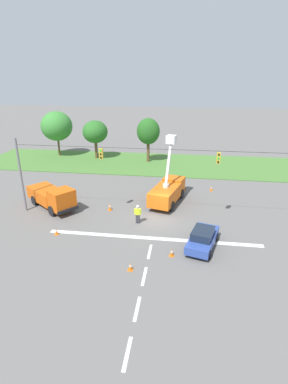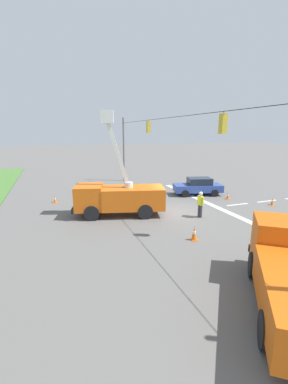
{
  "view_description": "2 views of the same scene",
  "coord_description": "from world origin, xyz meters",
  "views": [
    {
      "loc": [
        2.25,
        -25.03,
        12.6
      ],
      "look_at": [
        -1.54,
        2.24,
        1.69
      ],
      "focal_mm": 28.0,
      "sensor_mm": 36.0,
      "label": 1
    },
    {
      "loc": [
        -15.87,
        8.04,
        5.64
      ],
      "look_at": [
        -0.59,
        2.47,
        1.81
      ],
      "focal_mm": 24.0,
      "sensor_mm": 36.0,
      "label": 2
    }
  ],
  "objects": [
    {
      "name": "road_worker",
      "position": [
        -1.63,
        -1.17,
        1.0
      ],
      "size": [
        0.65,
        0.26,
        1.77
      ],
      "color": "#383842",
      "rests_on": "ground"
    },
    {
      "name": "utility_truck_bucket_lift",
      "position": [
        0.72,
        3.85,
        1.39
      ],
      "size": [
        3.72,
        6.49,
        6.97
      ],
      "color": "orange",
      "rests_on": "ground"
    },
    {
      "name": "traffic_cone_foreground_left",
      "position": [
        -1.04,
        -8.13,
        0.28
      ],
      "size": [
        0.36,
        0.36,
        0.6
      ],
      "color": "orange",
      "rests_on": "ground"
    },
    {
      "name": "traffic_cone_near_bucket",
      "position": [
        -4.8,
        1.16,
        0.37
      ],
      "size": [
        0.36,
        0.36,
        0.76
      ],
      "color": "orange",
      "rests_on": "ground"
    },
    {
      "name": "sedan_blue",
      "position": [
        3.97,
        -4.46,
        0.79
      ],
      "size": [
        2.84,
        4.61,
        1.56
      ],
      "color": "#2D4799",
      "rests_on": "ground"
    },
    {
      "name": "traffic_cone_mid_right",
      "position": [
        5.52,
        7.96,
        0.29
      ],
      "size": [
        0.36,
        0.36,
        0.61
      ],
      "color": "orange",
      "rests_on": "ground"
    },
    {
      "name": "lane_markings",
      "position": [
        0.0,
        -5.15,
        0.0
      ],
      "size": [
        17.6,
        15.25,
        0.01
      ],
      "color": "silver",
      "rests_on": "ground"
    },
    {
      "name": "traffic_cone_foreground_right",
      "position": [
        1.68,
        -6.01,
        0.29
      ],
      "size": [
        0.36,
        0.36,
        0.6
      ],
      "color": "orange",
      "rests_on": "ground"
    },
    {
      "name": "signal_gantry",
      "position": [
        0.0,
        -0.0,
        4.25
      ],
      "size": [
        26.2,
        0.33,
        7.2
      ],
      "color": "slate",
      "rests_on": "ground"
    },
    {
      "name": "ground_plane",
      "position": [
        0.0,
        0.0,
        0.0
      ],
      "size": [
        200.0,
        200.0,
        0.0
      ],
      "primitive_type": "plane",
      "color": "#605E5B"
    }
  ]
}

